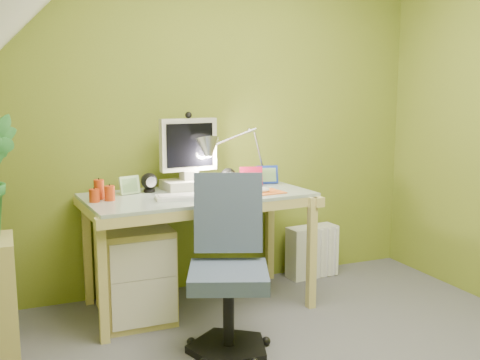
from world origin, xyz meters
name	(u,v)px	position (x,y,z in m)	size (l,w,h in m)	color
wall_back	(206,117)	(0.00, 1.60, 1.20)	(3.20, 0.01, 2.40)	olive
desk	(198,250)	(-0.19, 1.23, 0.37)	(1.39, 0.69, 0.74)	tan
monitor	(189,151)	(-0.19, 1.41, 0.99)	(0.36, 0.21, 0.49)	beige
speaker_left	(149,182)	(-0.46, 1.39, 0.80)	(0.10, 0.10, 0.12)	black
speaker_right	(228,177)	(0.08, 1.39, 0.81)	(0.10, 0.10, 0.13)	black
keyboard	(192,196)	(-0.27, 1.09, 0.75)	(0.43, 0.14, 0.02)	white
mousepad	(262,192)	(0.19, 1.09, 0.75)	(0.26, 0.19, 0.01)	#D46121
mouse	(262,190)	(0.19, 1.09, 0.76)	(0.10, 0.07, 0.04)	white
amber_tumbler	(229,187)	(-0.01, 1.15, 0.78)	(0.07, 0.07, 0.08)	#9C6016
candle_cluster	(100,191)	(-0.79, 1.24, 0.80)	(0.16, 0.14, 0.12)	#BE3610
photo_frame_red	(251,176)	(0.23, 1.35, 0.81)	(0.15, 0.02, 0.13)	#B31335
photo_frame_blue	(267,175)	(0.37, 1.39, 0.80)	(0.15, 0.02, 0.13)	navy
photo_frame_green	(129,185)	(-0.59, 1.37, 0.80)	(0.13, 0.02, 0.11)	#A3CB8B
desk_lamp	(252,143)	(0.26, 1.41, 1.02)	(0.53, 0.23, 0.56)	silver
task_chair	(228,276)	(-0.25, 0.56, 0.42)	(0.47, 0.47, 0.85)	#3B4961
radiator	(312,251)	(0.78, 1.46, 0.19)	(0.38, 0.15, 0.38)	silver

